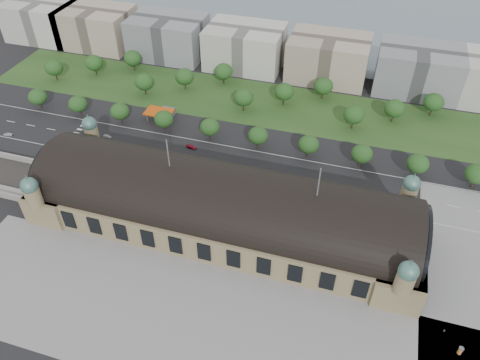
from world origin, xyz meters
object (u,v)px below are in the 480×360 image
(traffic_car_1, at_px, (107,136))
(parked_car_4, at_px, (170,172))
(parked_car_2, at_px, (152,166))
(pedestrian_2, at_px, (444,330))
(traffic_car_4, at_px, (288,184))
(parked_car_1, at_px, (84,159))
(bus_mid, at_px, (237,171))
(advertising_column, at_px, (460,351))
(traffic_car_0, at_px, (8,134))
(petrol_station, at_px, (164,112))
(bus_east, at_px, (281,179))
(parked_car_3, at_px, (148,171))
(bus_west, at_px, (199,167))
(parked_car_0, at_px, (79,152))
(parked_car_6, at_px, (199,182))
(parked_car_5, at_px, (157,173))
(traffic_car_3, at_px, (191,147))
(traffic_car_2, at_px, (119,154))

(traffic_car_1, relative_size, parked_car_4, 1.01)
(parked_car_2, bearing_deg, pedestrian_2, 43.89)
(traffic_car_4, xyz_separation_m, parked_car_1, (-94.35, -10.02, 0.11))
(bus_mid, xyz_separation_m, advertising_column, (91.08, -62.38, -0.20))
(traffic_car_0, bearing_deg, traffic_car_4, 84.20)
(petrol_station, height_order, bus_east, petrol_station)
(petrol_station, xyz_separation_m, traffic_car_4, (73.51, -34.26, -2.31))
(parked_car_3, relative_size, bus_west, 0.31)
(parked_car_0, relative_size, parked_car_1, 0.76)
(parked_car_4, relative_size, parked_car_6, 0.85)
(parked_car_5, bearing_deg, traffic_car_0, -127.76)
(traffic_car_0, bearing_deg, parked_car_6, 79.20)
(advertising_column, relative_size, pedestrian_2, 1.89)
(parked_car_0, distance_m, parked_car_6, 62.13)
(traffic_car_3, relative_size, bus_mid, 0.39)
(traffic_car_2, height_order, pedestrian_2, pedestrian_2)
(traffic_car_0, xyz_separation_m, bus_east, (137.47, 4.81, 1.08))
(bus_mid, bearing_deg, traffic_car_1, 84.80)
(bus_west, bearing_deg, traffic_car_1, 83.30)
(parked_car_1, relative_size, parked_car_2, 1.20)
(parked_car_2, height_order, parked_car_6, parked_car_6)
(petrol_station, relative_size, traffic_car_1, 3.48)
(parked_car_6, xyz_separation_m, pedestrian_2, (100.80, -45.00, 0.11))
(traffic_car_2, xyz_separation_m, parked_car_6, (43.26, -8.13, 0.01))
(bus_west, distance_m, bus_mid, 17.30)
(traffic_car_0, distance_m, traffic_car_3, 92.24)
(bus_mid, relative_size, pedestrian_2, 7.97)
(bus_west, bearing_deg, bus_east, -81.42)
(parked_car_3, bearing_deg, bus_west, 87.26)
(parked_car_3, xyz_separation_m, parked_car_6, (24.30, -0.46, -0.02))
(parked_car_2, distance_m, bus_west, 21.46)
(advertising_column, bearing_deg, bus_west, 151.05)
(parked_car_3, xyz_separation_m, advertising_column, (129.40, -51.84, 0.84))
(petrol_station, distance_m, pedestrian_2, 163.30)
(traffic_car_2, bearing_deg, parked_car_2, 81.81)
(traffic_car_4, bearing_deg, bus_mid, -97.78)
(traffic_car_0, distance_m, traffic_car_2, 59.87)
(petrol_station, relative_size, bus_west, 1.06)
(parked_car_0, bearing_deg, bus_mid, 72.61)
(traffic_car_3, bearing_deg, petrol_station, 55.67)
(bus_east, bearing_deg, bus_west, 99.26)
(parked_car_0, bearing_deg, parked_car_6, 63.66)
(parked_car_2, bearing_deg, traffic_car_0, -116.27)
(parked_car_2, xyz_separation_m, bus_west, (20.96, 4.47, 1.18))
(parked_car_1, height_order, pedestrian_2, pedestrian_2)
(pedestrian_2, bearing_deg, petrol_station, 15.84)
(traffic_car_4, distance_m, parked_car_3, 62.64)
(traffic_car_4, relative_size, parked_car_1, 0.69)
(traffic_car_4, distance_m, parked_car_4, 53.00)
(petrol_station, distance_m, bus_mid, 60.01)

